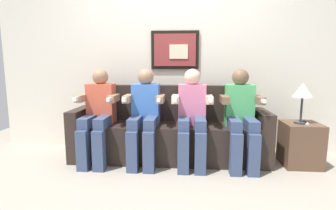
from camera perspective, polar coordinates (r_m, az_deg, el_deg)
The scene contains 10 objects.
ground_plane at distance 3.04m, azimuth -0.23°, elevation -13.58°, with size 6.18×6.18×0.00m, color #9E9384.
back_wall_assembly at distance 3.58m, azimuth 0.81°, elevation 11.05°, with size 4.75×0.10×2.60m.
couch at distance 3.25m, azimuth 0.25°, elevation -6.29°, with size 2.35×0.58×0.90m.
person_leftmost at distance 3.20m, azimuth -14.94°, elevation -1.47°, with size 0.46×0.56×1.11m.
person_left_center at distance 3.06m, azimuth -5.15°, elevation -1.66°, with size 0.46×0.56×1.11m.
person_right_center at distance 3.02m, azimuth 5.24°, elevation -1.80°, with size 0.46×0.56×1.11m.
person_rightmost at distance 3.07m, azimuth 15.60°, elevation -1.90°, with size 0.46×0.56×1.11m.
side_table_right at distance 3.41m, azimuth 26.84°, elevation -7.62°, with size 0.40×0.40×0.50m.
table_lamp at distance 3.28m, azimuth 27.26°, elevation 2.56°, with size 0.22×0.22×0.46m.
spare_remote_on_table at distance 3.33m, azimuth 27.64°, elevation -3.45°, with size 0.04×0.13×0.02m, color white.
Camera 1 is at (0.24, -2.81, 1.15)m, focal length 28.01 mm.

